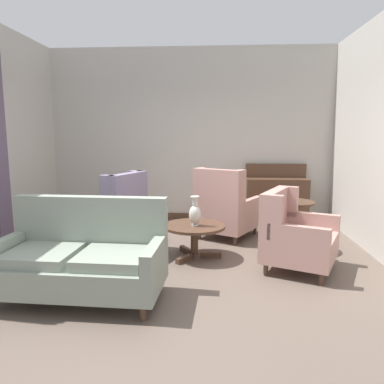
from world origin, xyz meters
TOP-DOWN VIEW (x-y plane):
  - ground at (0.00, 0.00)m, footprint 7.73×7.73m
  - wall_back at (0.00, 2.76)m, footprint 5.44×0.08m
  - wall_right at (2.64, 0.83)m, footprint 0.08×3.87m
  - baseboard_back at (0.00, 2.71)m, footprint 5.28×0.03m
  - coffee_table at (0.21, 0.50)m, footprint 0.82×0.82m
  - porcelain_vase at (0.22, 0.45)m, footprint 0.16×0.16m
  - settee at (-0.83, -0.79)m, footprint 1.65×0.88m
  - armchair_near_window at (-0.91, 0.68)m, footprint 1.04×0.98m
  - armchair_near_sideboard at (0.64, 1.48)m, footprint 1.12×1.17m
  - armchair_far_left at (1.45, 0.16)m, footprint 1.06×1.10m
  - side_table at (1.58, 0.93)m, footprint 0.58×0.58m
  - sideboard at (1.59, 2.47)m, footprint 1.10×0.40m

SIDE VIEW (x-z plane):
  - ground at x=0.00m, z-range 0.00..0.00m
  - baseboard_back at x=0.00m, z-range 0.00..0.12m
  - coffee_table at x=0.21m, z-range 0.13..0.58m
  - settee at x=-0.83m, z-range -0.09..0.90m
  - armchair_far_left at x=1.45m, z-range -0.06..0.89m
  - side_table at x=1.58m, z-range 0.08..0.77m
  - armchair_near_sideboard at x=0.64m, z-range -0.10..1.01m
  - armchair_near_window at x=-0.91m, z-range -0.09..1.02m
  - sideboard at x=1.59m, z-range -0.06..1.02m
  - porcelain_vase at x=0.22m, z-range 0.41..0.81m
  - wall_back at x=0.00m, z-range 0.00..3.19m
  - wall_right at x=2.64m, z-range 0.00..3.19m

